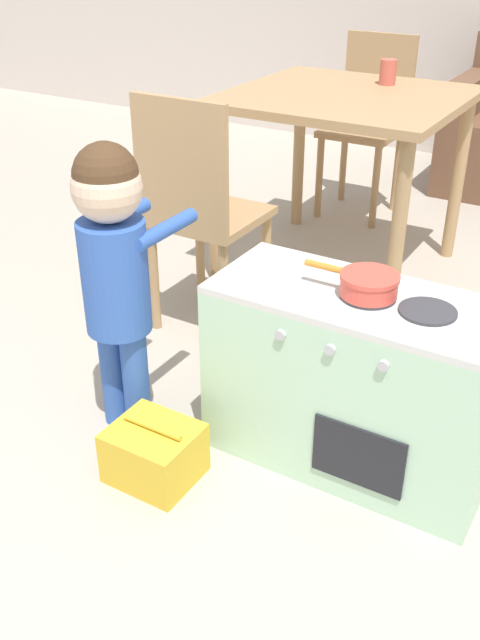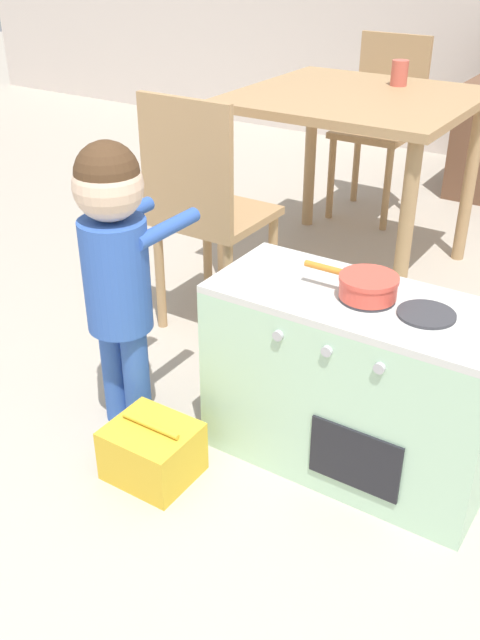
# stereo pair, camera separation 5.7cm
# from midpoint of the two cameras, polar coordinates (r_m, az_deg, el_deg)

# --- Properties ---
(play_kitchen) EXTENTS (0.79, 0.36, 0.54)m
(play_kitchen) POSITION_cam_midpoint_polar(r_m,az_deg,el_deg) (2.01, 9.76, -4.99)
(play_kitchen) COLOR #B2DBB7
(play_kitchen) RESTS_ON ground_plane
(toy_pot) EXTENTS (0.26, 0.15, 0.06)m
(toy_pot) POSITION_cam_midpoint_polar(r_m,az_deg,el_deg) (1.85, 11.03, 2.78)
(toy_pot) COLOR #E04C3D
(toy_pot) RESTS_ON play_kitchen
(child_figure) EXTENTS (0.22, 0.36, 0.90)m
(child_figure) POSITION_cam_midpoint_polar(r_m,az_deg,el_deg) (2.01, -9.14, 5.35)
(child_figure) COLOR #335BB7
(child_figure) RESTS_ON ground_plane
(toy_basket) EXTENTS (0.24, 0.21, 0.18)m
(toy_basket) POSITION_cam_midpoint_polar(r_m,az_deg,el_deg) (2.05, -6.22, -10.39)
(toy_basket) COLOR gold
(toy_basket) RESTS_ON ground_plane
(dining_table) EXTENTS (0.92, 0.89, 0.77)m
(dining_table) POSITION_cam_midpoint_polar(r_m,az_deg,el_deg) (3.08, 9.77, 15.36)
(dining_table) COLOR tan
(dining_table) RESTS_ON ground_plane
(dining_chair_near) EXTENTS (0.37, 0.37, 0.90)m
(dining_chair_near) POSITION_cam_midpoint_polar(r_m,az_deg,el_deg) (2.58, -2.14, 8.76)
(dining_chair_near) COLOR tan
(dining_chair_near) RESTS_ON ground_plane
(dining_chair_far) EXTENTS (0.37, 0.37, 0.90)m
(dining_chair_far) POSITION_cam_midpoint_polar(r_m,az_deg,el_deg) (3.87, 11.62, 15.27)
(dining_chair_far) COLOR tan
(dining_chair_far) RESTS_ON ground_plane
(cup_on_table) EXTENTS (0.07, 0.07, 0.10)m
(cup_on_table) POSITION_cam_midpoint_polar(r_m,az_deg,el_deg) (3.24, 13.16, 18.69)
(cup_on_table) COLOR #D15B4C
(cup_on_table) RESTS_ON dining_table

